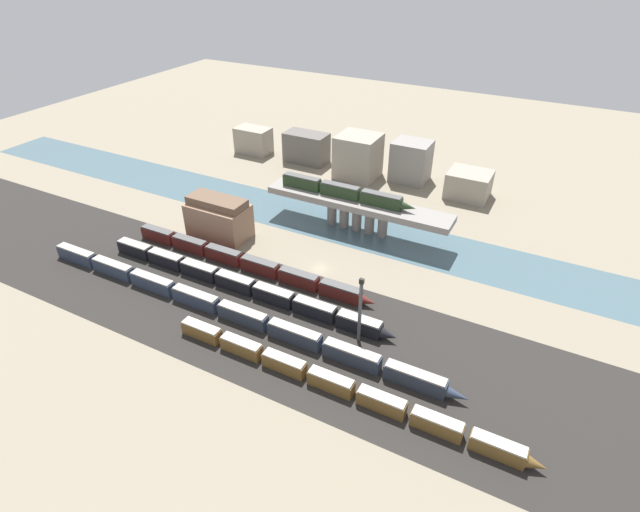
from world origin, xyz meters
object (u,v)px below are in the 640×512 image
Objects in this scene: train_yard_far at (240,284)px; signal_tower at (360,310)px; train_yard_mid at (224,309)px; warehouse_building at (219,218)px; train_yard_near at (336,384)px; train_on_bridge at (344,192)px; train_yard_outer at (245,262)px.

train_yard_far is 4.96× the size of signal_tower.
warehouse_building is (-23.87, 29.98, 4.11)m from train_yard_mid.
train_yard_far is 35.47m from signal_tower.
train_yard_near is 69.90m from warehouse_building.
train_on_bridge is 0.55× the size of train_yard_near.
train_yard_near is 41.21m from train_yard_far.
signal_tower is at bearing -17.06° from train_yard_outer.
train_yard_near is (27.60, -61.18, -10.24)m from train_on_bridge.
warehouse_building is (-21.36, 19.97, 4.11)m from train_yard_far.
train_on_bridge is 53.98m from train_yard_mid.
train_on_bridge is at bearing 36.53° from warehouse_building.
train_on_bridge is 2.39× the size of warehouse_building.
warehouse_building is at bearing 128.52° from train_yard_mid.
signal_tower is (56.07, -22.90, 2.57)m from warehouse_building.
train_yard_mid is 6.83× the size of signal_tower.
signal_tower is (-2.08, 15.65, 6.88)m from train_yard_near.
train_yard_near is 17.22m from signal_tower.
train_yard_far is (-36.79, 18.57, 0.19)m from train_yard_near.
train_yard_far is at bearing 153.21° from train_yard_near.
train_yard_mid is 1.54× the size of train_yard_outer.
train_yard_far is at bearing -102.17° from train_on_bridge.
train_yard_near is at bearing -82.44° from signal_tower.
signal_tower is at bearing 97.56° from train_yard_near.
train_yard_outer is at bearing 110.25° from train_yard_mid.
train_yard_outer is 41.60m from signal_tower.
warehouse_building reaches higher than train_yard_mid.
train_yard_near is 1.05× the size of train_yard_outer.
train_yard_outer reaches higher than train_yard_near.
train_on_bridge reaches higher than train_yard_mid.
warehouse_building is at bearing 146.46° from train_yard_near.
signal_tower is at bearing 12.41° from train_yard_mid.
train_yard_near is at bearing -26.79° from train_yard_far.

